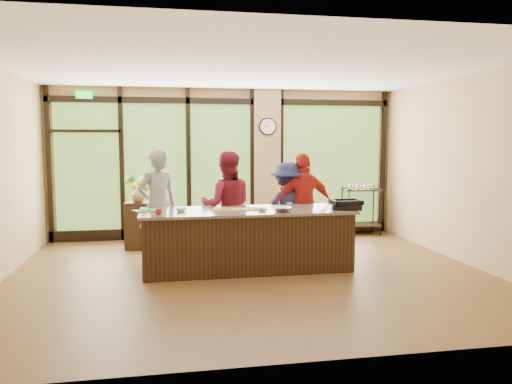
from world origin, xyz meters
name	(u,v)px	position (x,y,z in m)	size (l,w,h in m)	color
floor	(250,274)	(0.00, 0.00, 0.00)	(7.00, 7.00, 0.00)	brown
ceiling	(250,67)	(0.00, 0.00, 3.00)	(7.00, 7.00, 0.00)	white
back_wall	(226,164)	(0.00, 3.00, 1.50)	(7.00, 7.00, 0.00)	tan
right_wall	(469,170)	(3.50, 0.00, 1.50)	(6.00, 6.00, 0.00)	tan
window_wall	(234,169)	(0.16, 2.95, 1.39)	(6.90, 0.12, 3.00)	tan
island_base	(247,241)	(0.00, 0.30, 0.44)	(3.10, 1.00, 0.88)	black
countertop	(247,211)	(0.00, 0.30, 0.90)	(3.20, 1.10, 0.04)	gray
wall_clock	(268,126)	(0.85, 2.87, 2.25)	(0.36, 0.04, 0.36)	black
cook_left	(158,206)	(-1.34, 0.99, 0.92)	(0.67, 0.44, 1.84)	gray
cook_midleft	(227,206)	(-0.22, 0.99, 0.90)	(0.87, 0.68, 1.79)	maroon
cook_midright	(304,205)	(1.08, 0.98, 0.88)	(1.03, 0.43, 1.76)	#B3221B
cook_right	(288,209)	(0.83, 1.07, 0.80)	(1.04, 0.60, 1.60)	#1C1C3D
roasting_pan	(346,207)	(1.50, 0.07, 0.96)	(0.44, 0.34, 0.08)	black
mixing_bowl	(282,209)	(0.47, 0.00, 0.96)	(0.29, 0.29, 0.07)	silver
cutting_board_left	(146,210)	(-1.50, 0.45, 0.93)	(0.37, 0.28, 0.01)	green
cutting_board_center	(227,209)	(-0.29, 0.37, 0.93)	(0.43, 0.32, 0.01)	gold
cutting_board_right	(253,209)	(0.10, 0.33, 0.93)	(0.38, 0.28, 0.01)	gold
prep_bowl_near	(181,210)	(-0.99, 0.29, 0.95)	(0.17, 0.17, 0.05)	white
prep_bowl_mid	(262,209)	(0.21, 0.14, 0.94)	(0.13, 0.13, 0.04)	white
prep_bowl_far	(290,204)	(0.78, 0.76, 0.93)	(0.11, 0.11, 0.03)	white
red_ramekin	(159,212)	(-1.32, -0.03, 0.96)	(0.10, 0.10, 0.08)	#A01410
flower_stand	(139,225)	(-1.70, 2.09, 0.43)	(0.43, 0.43, 0.86)	black
flower_vase	(138,194)	(-1.70, 2.09, 1.00)	(0.27, 0.27, 0.28)	olive
bar_cart	(361,204)	(2.83, 2.70, 0.64)	(0.83, 0.54, 1.06)	black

